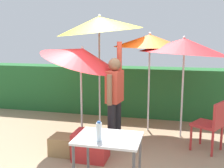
% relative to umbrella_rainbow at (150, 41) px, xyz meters
% --- Properties ---
extents(ground_plane, '(24.00, 24.00, 0.00)m').
position_rel_umbrella_rainbow_xyz_m(ground_plane, '(-0.61, -1.06, -1.89)').
color(ground_plane, '#9E8466').
extents(hedge_row, '(8.00, 0.70, 1.22)m').
position_rel_umbrella_rainbow_xyz_m(hedge_row, '(-0.61, 1.14, -1.28)').
color(hedge_row, '#23602D').
rests_on(hedge_row, ground_plane).
extents(umbrella_rainbow, '(1.49, 1.48, 2.06)m').
position_rel_umbrella_rainbow_xyz_m(umbrella_rainbow, '(0.00, 0.00, 0.00)').
color(umbrella_rainbow, silver).
rests_on(umbrella_rainbow, ground_plane).
extents(umbrella_orange, '(1.48, 1.46, 1.99)m').
position_rel_umbrella_rainbow_xyz_m(umbrella_orange, '(-1.15, -0.90, -0.26)').
color(umbrella_orange, silver).
rests_on(umbrella_orange, ground_plane).
extents(umbrella_yellow, '(1.82, 1.81, 2.52)m').
position_rel_umbrella_rainbow_xyz_m(umbrella_yellow, '(-1.03, -0.11, 0.34)').
color(umbrella_yellow, silver).
rests_on(umbrella_yellow, ground_plane).
extents(umbrella_navy, '(1.73, 1.72, 2.02)m').
position_rel_umbrella_rainbow_xyz_m(umbrella_navy, '(0.67, -0.21, -0.10)').
color(umbrella_navy, silver).
rests_on(umbrella_navy, ground_plane).
extents(person_vendor, '(0.27, 0.56, 1.88)m').
position_rel_umbrella_rainbow_xyz_m(person_vendor, '(-0.50, -1.01, -0.95)').
color(person_vendor, black).
rests_on(person_vendor, ground_plane).
extents(chair_plastic, '(0.60, 0.60, 0.89)m').
position_rel_umbrella_rainbow_xyz_m(chair_plastic, '(1.16, -0.84, -1.37)').
color(chair_plastic, '#B72D2D').
rests_on(chair_plastic, ground_plane).
extents(cooler_box, '(0.54, 0.41, 0.46)m').
position_rel_umbrella_rainbow_xyz_m(cooler_box, '(-0.74, -1.62, -1.66)').
color(cooler_box, red).
rests_on(cooler_box, ground_plane).
extents(crate_cardboard, '(0.40, 0.38, 0.31)m').
position_rel_umbrella_rainbow_xyz_m(crate_cardboard, '(-1.27, -1.54, -1.73)').
color(crate_cardboard, '#9E7A4C').
rests_on(crate_cardboard, ground_plane).
extents(folding_table, '(0.80, 0.60, 0.73)m').
position_rel_umbrella_rainbow_xyz_m(folding_table, '(-0.24, -2.45, -1.24)').
color(folding_table, '#4C4C51').
rests_on(folding_table, ground_plane).
extents(bottle_water, '(0.07, 0.07, 0.24)m').
position_rel_umbrella_rainbow_xyz_m(bottle_water, '(-0.32, -2.59, -1.04)').
color(bottle_water, silver).
rests_on(bottle_water, folding_table).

